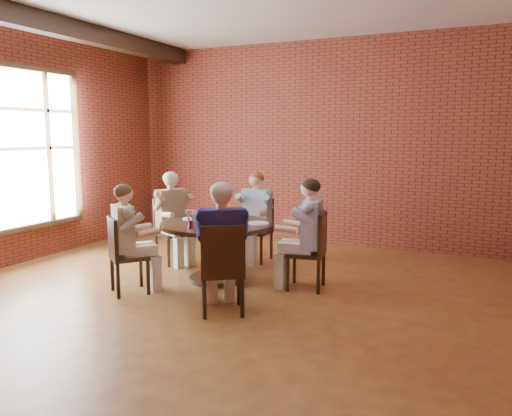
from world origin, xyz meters
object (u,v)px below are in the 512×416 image
at_px(chair_e, 223,266).
at_px(diner_e, 222,248).
at_px(diner_d, 129,239).
at_px(chair_a, 313,248).
at_px(diner_b, 255,217).
at_px(chair_c, 170,228).
at_px(diner_c, 173,218).
at_px(chair_b, 258,226).
at_px(dining_table, 217,240).
at_px(smartphone, 244,228).
at_px(diner_a, 306,234).
at_px(chair_d, 122,252).

xyz_separation_m(chair_e, diner_e, (-0.05, 0.08, 0.17)).
bearing_deg(diner_d, chair_a, -113.00).
height_order(chair_a, chair_e, chair_e).
height_order(diner_b, chair_c, diner_b).
height_order(diner_c, diner_d, diner_c).
xyz_separation_m(chair_b, diner_d, (-0.70, -2.07, 0.14)).
xyz_separation_m(dining_table, smartphone, (0.49, -0.23, 0.23)).
bearing_deg(diner_d, chair_c, -36.00).
relative_size(diner_d, smartphone, 9.84).
bearing_deg(diner_e, chair_a, -150.05).
distance_m(chair_a, diner_b, 1.54).
distance_m(diner_a, diner_d, 2.09).
xyz_separation_m(dining_table, diner_a, (1.14, 0.16, 0.14)).
bearing_deg(chair_e, chair_a, -146.70).
bearing_deg(chair_e, chair_d, -37.07).
relative_size(dining_table, diner_c, 1.07).
bearing_deg(diner_d, dining_table, -90.00).
distance_m(dining_table, diner_d, 1.11).
bearing_deg(diner_a, dining_table, -90.00).
bearing_deg(diner_a, chair_e, -29.67).
relative_size(chair_b, chair_e, 0.96).
height_order(diner_a, diner_e, diner_e).
distance_m(diner_b, diner_e, 2.18).
bearing_deg(diner_d, diner_e, -146.39).
bearing_deg(chair_e, diner_d, -39.85).
distance_m(chair_c, chair_e, 2.37).
relative_size(diner_a, chair_b, 1.45).
height_order(diner_a, diner_b, diner_a).
height_order(chair_d, smartphone, chair_d).
xyz_separation_m(diner_d, diner_e, (1.30, -0.11, 0.04)).
xyz_separation_m(diner_a, diner_c, (-2.14, 0.35, -0.01)).
xyz_separation_m(diner_a, smartphone, (-0.64, -0.39, 0.09)).
bearing_deg(diner_e, chair_d, -33.98).
relative_size(diner_a, chair_d, 1.46).
height_order(diner_c, smartphone, diner_c).
relative_size(dining_table, diner_b, 1.09).
relative_size(diner_b, diner_d, 1.02).
bearing_deg(chair_b, diner_d, -107.96).
bearing_deg(diner_b, smartphone, -69.66).
bearing_deg(diner_c, chair_b, -29.08).
relative_size(chair_b, diner_b, 0.71).
bearing_deg(diner_c, diner_b, -32.31).
bearing_deg(dining_table, chair_c, 153.05).
distance_m(chair_c, chair_d, 1.52).
xyz_separation_m(dining_table, chair_c, (-1.08, 0.55, -0.02)).
distance_m(chair_b, chair_d, 2.26).
distance_m(diner_d, chair_e, 1.36).
height_order(dining_table, chair_b, chair_b).
relative_size(chair_a, diner_e, 0.68).
bearing_deg(diner_b, dining_table, -90.00).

